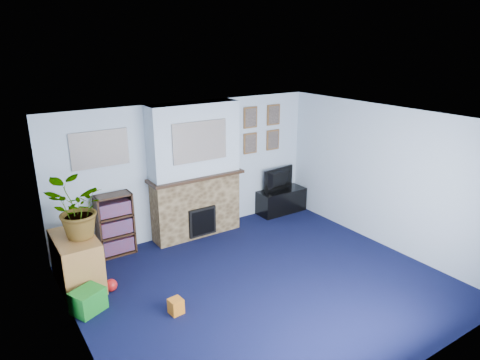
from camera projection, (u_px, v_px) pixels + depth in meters
floor at (263, 284)px, 6.24m from camera, size 5.00×4.50×0.01m
ceiling at (267, 121)px, 5.49m from camera, size 5.00×4.50×0.01m
wall_back at (190, 169)px, 7.65m from camera, size 5.00×0.04×2.40m
wall_front at (405, 281)px, 4.09m from camera, size 5.00×0.04×2.40m
wall_left at (77, 256)px, 4.56m from camera, size 0.04×4.50×2.40m
wall_right at (384, 177)px, 7.18m from camera, size 0.04×4.50×2.40m
chimney_breast at (195, 172)px, 7.49m from camera, size 1.72×0.50×2.40m
collage_main at (200, 141)px, 7.14m from camera, size 1.00×0.03×0.68m
collage_left at (100, 149)px, 6.65m from camera, size 0.90×0.03×0.58m
portrait_tl at (250, 118)px, 8.07m from camera, size 0.30×0.03×0.40m
portrait_tr at (273, 115)px, 8.35m from camera, size 0.30×0.03×0.40m
portrait_bl at (250, 143)px, 8.22m from camera, size 0.30×0.03×0.40m
portrait_br at (273, 140)px, 8.51m from camera, size 0.30×0.03×0.40m
tv_stand at (281, 202)px, 8.80m from camera, size 1.01×0.43×0.48m
television at (281, 179)px, 8.67m from camera, size 0.78×0.19×0.45m
bookshelf at (115, 226)px, 6.99m from camera, size 0.58×0.28×1.05m
sideboard at (77, 263)px, 6.13m from camera, size 0.54×0.98×0.76m
potted_plant at (75, 210)px, 5.86m from camera, size 0.91×0.85×0.84m
mantel_clock at (197, 171)px, 7.46m from camera, size 0.09×0.05×0.12m
mantel_candle at (214, 167)px, 7.63m from camera, size 0.05×0.05×0.16m
mantel_teddy at (166, 177)px, 7.14m from camera, size 0.12×0.12×0.12m
mantel_can at (231, 165)px, 7.82m from camera, size 0.06×0.06×0.12m
green_crate at (88, 302)px, 5.58m from camera, size 0.49×0.45×0.31m
toy_ball at (111, 285)px, 6.05m from camera, size 0.18×0.18×0.18m
toy_block at (176, 306)px, 5.55m from camera, size 0.18×0.18×0.20m
toy_tube at (80, 290)px, 5.97m from camera, size 0.34×0.15×0.19m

